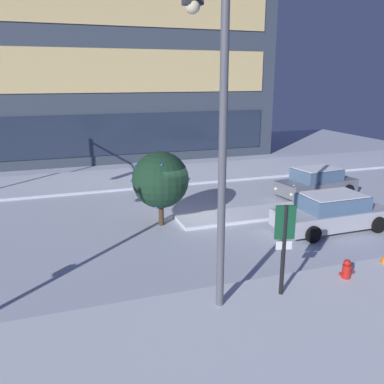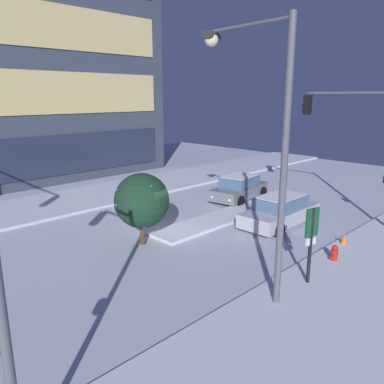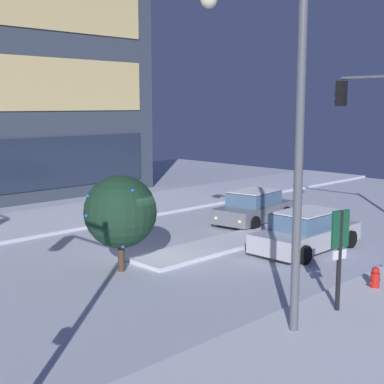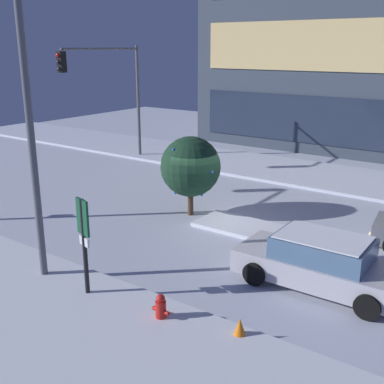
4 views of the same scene
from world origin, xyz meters
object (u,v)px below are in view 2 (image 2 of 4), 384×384
object	(u,v)px
traffic_light_corner_near_right	(357,132)
fire_hydrant	(334,255)
car_near	(280,211)
street_lamp_arched	(261,126)
car_far	(239,188)
construction_cone	(344,240)
parking_info_sign	(311,237)
decorated_tree_median	(142,201)

from	to	relation	value
traffic_light_corner_near_right	fire_hydrant	size ratio (longest dim) A/B	8.81
car_near	street_lamp_arched	xyz separation A→B (m)	(-6.55, -3.22, 4.69)
traffic_light_corner_near_right	fire_hydrant	distance (m)	7.21
car_near	car_far	xyz separation A→B (m)	(2.38, 4.41, -0.00)
traffic_light_corner_near_right	construction_cone	xyz separation A→B (m)	(-3.69, -1.40, -4.24)
parking_info_sign	decorated_tree_median	xyz separation A→B (m)	(-1.60, 6.90, 0.20)
car_far	parking_info_sign	distance (m)	11.21
traffic_light_corner_near_right	car_far	bearing A→B (deg)	6.79
construction_cone	parking_info_sign	bearing A→B (deg)	-171.30
street_lamp_arched	parking_info_sign	size ratio (longest dim) A/B	3.05
street_lamp_arched	fire_hydrant	distance (m)	6.55
car_far	street_lamp_arched	world-z (taller)	street_lamp_arched
car_far	decorated_tree_median	bearing A→B (deg)	2.97
car_far	construction_cone	xyz separation A→B (m)	(-2.91, -7.90, -0.43)
car_near	fire_hydrant	distance (m)	4.67
street_lamp_arched	car_far	bearing A→B (deg)	-43.80
car_near	parking_info_sign	size ratio (longest dim) A/B	1.75
car_near	parking_info_sign	world-z (taller)	parking_info_sign
car_far	decorated_tree_median	world-z (taller)	decorated_tree_median
car_near	fire_hydrant	xyz separation A→B (m)	(-2.44, -3.96, -0.35)
traffic_light_corner_near_right	fire_hydrant	xyz separation A→B (m)	(-5.59, -1.87, -4.15)
fire_hydrant	construction_cone	bearing A→B (deg)	13.88
fire_hydrant	parking_info_sign	world-z (taller)	parking_info_sign
fire_hydrant	car_far	bearing A→B (deg)	60.06
construction_cone	car_far	bearing A→B (deg)	69.76
traffic_light_corner_near_right	decorated_tree_median	world-z (taller)	traffic_light_corner_near_right
car_near	fire_hydrant	bearing A→B (deg)	-122.23
parking_info_sign	construction_cone	world-z (taller)	parking_info_sign
street_lamp_arched	decorated_tree_median	size ratio (longest dim) A/B	2.67
parking_info_sign	construction_cone	bearing A→B (deg)	-66.72
car_near	construction_cone	size ratio (longest dim) A/B	8.70
car_far	traffic_light_corner_near_right	xyz separation A→B (m)	(0.77, -6.50, 3.80)
car_far	parking_info_sign	bearing A→B (deg)	42.32
street_lamp_arched	fire_hydrant	size ratio (longest dim) A/B	11.17
fire_hydrant	traffic_light_corner_near_right	bearing A→B (deg)	18.47
street_lamp_arched	parking_info_sign	bearing A→B (deg)	-111.99
fire_hydrant	construction_cone	world-z (taller)	fire_hydrant
car_near	car_far	distance (m)	5.01
decorated_tree_median	traffic_light_corner_near_right	bearing A→B (deg)	-26.92
traffic_light_corner_near_right	fire_hydrant	world-z (taller)	traffic_light_corner_near_right
traffic_light_corner_near_right	construction_cone	size ratio (longest dim) A/B	11.94
decorated_tree_median	car_near	bearing A→B (deg)	-23.32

